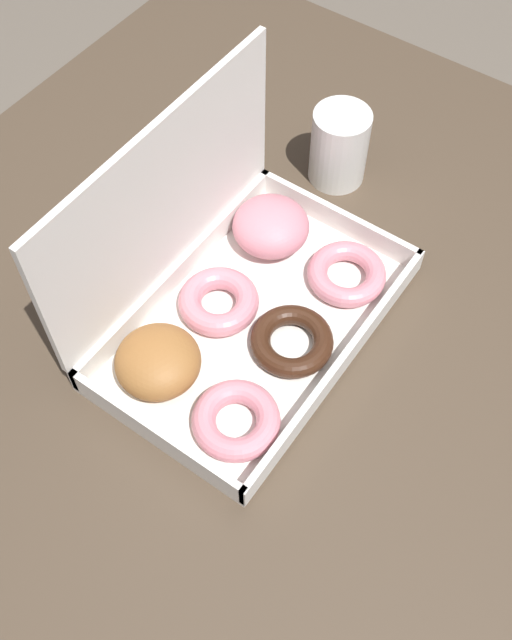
# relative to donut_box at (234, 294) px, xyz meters

# --- Properties ---
(ground_plane) EXTENTS (8.00, 8.00, 0.00)m
(ground_plane) POSITION_rel_donut_box_xyz_m (0.06, -0.03, -0.75)
(ground_plane) COLOR #6B6054
(dining_table) EXTENTS (1.04, 1.04, 0.70)m
(dining_table) POSITION_rel_donut_box_xyz_m (0.06, -0.03, -0.13)
(dining_table) COLOR #4C3D2D
(dining_table) RESTS_ON ground_plane
(donut_box) EXTENTS (0.37, 0.25, 0.25)m
(donut_box) POSITION_rel_donut_box_xyz_m (0.00, 0.00, 0.00)
(donut_box) COLOR silver
(donut_box) RESTS_ON dining_table
(coffee_mug) EXTENTS (0.08, 0.08, 0.11)m
(coffee_mug) POSITION_rel_donut_box_xyz_m (0.27, 0.02, 0.01)
(coffee_mug) COLOR white
(coffee_mug) RESTS_ON dining_table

